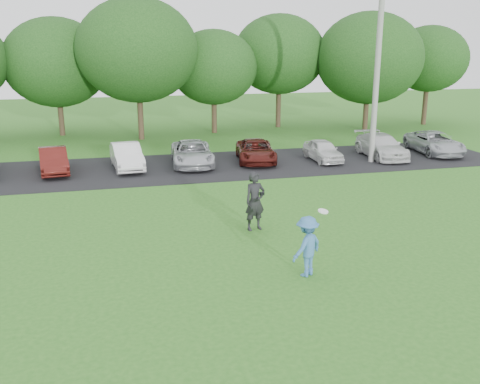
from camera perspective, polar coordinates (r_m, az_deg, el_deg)
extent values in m
plane|color=#2B691E|center=(14.47, 3.35, -8.63)|extent=(100.00, 100.00, 0.00)
cube|color=black|center=(26.56, -4.91, 2.71)|extent=(32.00, 6.50, 0.03)
cylinder|color=gray|center=(27.73, 14.53, 14.08)|extent=(0.28, 0.28, 10.82)
imported|color=teal|center=(14.13, 7.16, -5.76)|extent=(1.21, 1.08, 1.63)
cylinder|color=white|center=(13.79, 8.86, -2.04)|extent=(0.28, 0.27, 0.11)
imported|color=black|center=(17.37, 1.61, -0.97)|extent=(0.80, 0.63, 1.95)
cube|color=black|center=(17.17, 2.35, -0.19)|extent=(0.16, 0.13, 0.10)
imported|color=#511511|center=(26.55, -19.28, 3.20)|extent=(1.68, 3.66, 1.16)
imported|color=silver|center=(26.45, -11.99, 3.76)|extent=(1.62, 3.81, 1.22)
imported|color=#B7B8BE|center=(26.77, -5.13, 4.14)|extent=(2.31, 4.41, 1.18)
imported|color=#491310|center=(27.46, 1.69, 4.41)|extent=(2.47, 4.24, 1.11)
imported|color=silver|center=(27.98, 8.84, 4.41)|extent=(1.28, 3.18, 1.08)
imported|color=silver|center=(29.49, 14.84, 4.77)|extent=(1.91, 4.24, 1.21)
imported|color=#B4B7BC|center=(31.40, 20.03, 4.97)|extent=(2.37, 4.43, 1.19)
cylinder|color=#38281C|center=(37.42, -18.53, 7.44)|extent=(0.36, 0.36, 2.20)
ellipsoid|color=#214C19|center=(37.13, -19.02, 12.94)|extent=(6.68, 6.68, 5.68)
cylinder|color=#38281C|center=(34.55, -10.55, 7.77)|extent=(0.36, 0.36, 2.70)
ellipsoid|color=#214C19|center=(34.24, -10.91, 14.63)|extent=(7.42, 7.42, 6.31)
cylinder|color=#38281C|center=(36.58, -2.77, 8.05)|extent=(0.36, 0.36, 2.20)
ellipsoid|color=#214C19|center=(36.29, -2.84, 13.16)|extent=(5.76, 5.76, 4.90)
cylinder|color=#38281C|center=(39.14, 4.11, 8.90)|extent=(0.36, 0.36, 2.70)
ellipsoid|color=#214C19|center=(38.88, 4.22, 14.45)|extent=(6.50, 6.50, 5.53)
cylinder|color=#38281C|center=(38.69, 13.25, 8.07)|extent=(0.36, 0.36, 2.20)
ellipsoid|color=#214C19|center=(38.40, 13.62, 13.72)|extent=(7.24, 7.24, 6.15)
cylinder|color=#38281C|center=(42.60, 19.11, 8.64)|extent=(0.36, 0.36, 2.70)
ellipsoid|color=#214C19|center=(42.36, 19.54, 13.25)|extent=(5.58, 5.58, 4.74)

